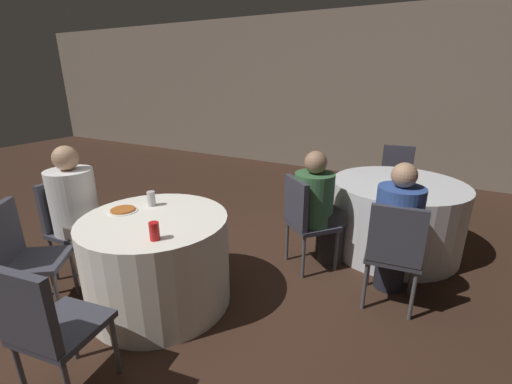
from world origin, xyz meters
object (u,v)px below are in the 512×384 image
Objects in this scene: chair_near_west at (70,220)px; chair_far_southwest at (304,216)px; person_white_shirt at (80,213)px; person_blue_shirt at (396,232)px; person_green_jacket at (319,209)px; soda_can_red at (154,231)px; soda_can_silver at (151,199)px; table_far at (395,216)px; chair_near_south at (45,323)px; chair_near_southwest at (21,250)px; chair_far_south at (394,248)px; pizza_plate_near at (123,210)px; chair_far_north at (396,174)px; table_near at (158,261)px.

chair_near_west is 2.09m from chair_far_southwest.
person_white_shirt is 2.62m from person_blue_shirt.
person_green_jacket is 9.21× the size of soda_can_red.
soda_can_silver is 0.64m from soda_can_red.
person_blue_shirt reaches higher than table_far.
chair_near_south is 0.79× the size of person_green_jacket.
chair_near_southwest and chair_far_south have the same top height.
chair_far_south is 0.76× the size of person_blue_shirt.
pizza_plate_near is (-0.47, 0.94, 0.21)m from chair_near_south.
chair_far_southwest is at bearing -90.00° from person_green_jacket.
soda_can_red is at bearing 71.47° from chair_near_south.
chair_far_southwest is at bearing 120.01° from person_white_shirt.
person_white_shirt is at bearing 169.43° from soda_can_red.
pizza_plate_near is at bearing -95.74° from person_green_jacket.
table_far is 0.93m from person_blue_shirt.
chair_far_southwest is at bearing 67.32° from soda_can_red.
chair_near_south is at bearing -72.58° from soda_can_silver.
chair_far_southwest is 1.94m from chair_far_north.
chair_near_southwest is (-2.28, -2.42, 0.17)m from table_far.
soda_can_red is at bearing -43.18° from soda_can_silver.
chair_near_southwest is 4.07m from chair_far_north.
soda_can_red is (1.05, 0.32, 0.26)m from chair_near_southwest.
chair_far_south is 1.73m from soda_can_red.
chair_far_south is at bearing -83.46° from table_far.
person_green_jacket is at bearing 67.67° from chair_far_north.
person_white_shirt reaches higher than table_far.
chair_far_north reaches higher than soda_can_silver.
table_near is 1.25× the size of chair_near_west.
chair_far_southwest reaches higher than soda_can_red.
person_green_jacket is 0.97× the size of person_blue_shirt.
soda_can_silver is at bearing -99.22° from chair_far_southwest.
person_green_jacket reaches higher than chair_far_south.
chair_near_west and chair_near_south have the same top height.
person_blue_shirt is at bearing 26.56° from pizza_plate_near.
chair_near_south is (0.16, -0.95, 0.17)m from table_near.
soda_can_red is at bearing 70.38° from chair_near_southwest.
person_green_jacket is at bearing -130.59° from table_far.
chair_near_southwest reaches higher than soda_can_silver.
chair_far_southwest is 7.26× the size of soda_can_silver.
table_far is 1.47× the size of chair_near_west.
soda_can_red is (0.47, -0.44, 0.00)m from soda_can_silver.
table_far is 1.16× the size of person_green_jacket.
chair_near_southwest and chair_far_north have the same top height.
table_far is 3.01m from person_white_shirt.
chair_near_south is 2.09m from chair_far_southwest.
soda_can_silver is at bearing 60.01° from pizza_plate_near.
person_green_jacket reaches higher than chair_far_north.
chair_near_south is 0.74× the size of person_white_shirt.
table_near is at bearing -42.83° from soda_can_silver.
chair_far_north is at bearing 90.93° from person_blue_shirt.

